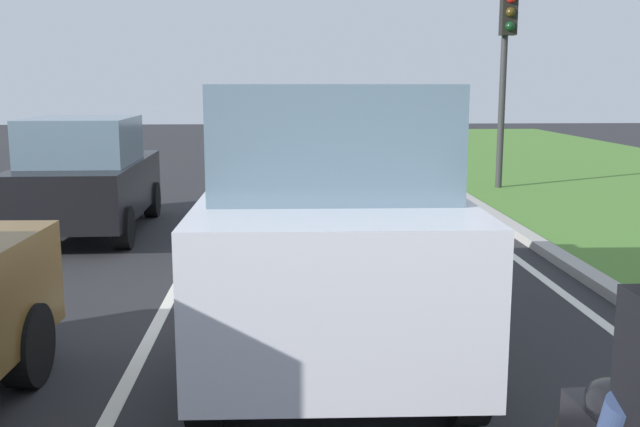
{
  "coord_description": "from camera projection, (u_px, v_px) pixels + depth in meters",
  "views": [
    {
      "loc": [
        0.51,
        2.29,
        2.29
      ],
      "look_at": [
        0.83,
        8.39,
        1.2
      ],
      "focal_mm": 41.25,
      "sensor_mm": 36.0,
      "label": 1
    }
  ],
  "objects": [
    {
      "name": "traffic_light_near_right",
      "position": [
        506.0,
        50.0,
        15.28
      ],
      "size": [
        0.32,
        0.5,
        4.32
      ],
      "color": "#2D2D2D",
      "rests_on": "ground"
    },
    {
      "name": "ground_plane",
      "position": [
        251.0,
        226.0,
        11.89
      ],
      "size": [
        60.0,
        60.0,
        0.0
      ],
      "primitive_type": "plane",
      "color": "#262628"
    },
    {
      "name": "car_hatchback_far",
      "position": [
        87.0,
        176.0,
        11.24
      ],
      "size": [
        1.78,
        3.73,
        1.78
      ],
      "rotation": [
        0.0,
        0.0,
        0.02
      ],
      "color": "black",
      "rests_on": "ground"
    },
    {
      "name": "curb_right",
      "position": [
        500.0,
        220.0,
        12.09
      ],
      "size": [
        0.24,
        48.0,
        0.12
      ],
      "primitive_type": "cube",
      "color": "#9E9B93",
      "rests_on": "ground"
    },
    {
      "name": "car_suv_ahead",
      "position": [
        327.0,
        216.0,
        6.28
      ],
      "size": [
        2.04,
        4.53,
        2.28
      ],
      "rotation": [
        0.0,
        0.0,
        -0.02
      ],
      "color": "silver",
      "rests_on": "ground"
    },
    {
      "name": "lane_line_right_edge",
      "position": [
        470.0,
        224.0,
        12.08
      ],
      "size": [
        0.12,
        32.0,
        0.01
      ],
      "primitive_type": "cube",
      "color": "silver",
      "rests_on": "ground"
    },
    {
      "name": "lane_line_center",
      "position": [
        207.0,
        226.0,
        11.86
      ],
      "size": [
        0.12,
        32.0,
        0.01
      ],
      "primitive_type": "cube",
      "color": "silver",
      "rests_on": "ground"
    }
  ]
}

